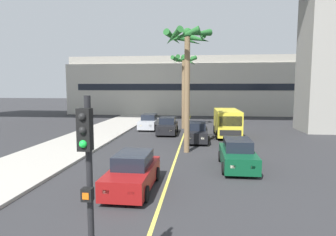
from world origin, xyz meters
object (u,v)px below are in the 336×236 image
(traffic_light_median_near, at_px, (88,177))
(palm_tree_mid_median, at_px, (188,52))
(car_queue_third, at_px, (149,122))
(car_queue_second, at_px, (237,155))
(car_queue_fifth, at_px, (167,126))
(delivery_van, at_px, (227,122))
(car_queue_front, at_px, (133,173))
(car_queue_fourth, at_px, (197,133))
(palm_tree_near_median, at_px, (184,71))

(traffic_light_median_near, bearing_deg, palm_tree_mid_median, 85.09)
(car_queue_third, bearing_deg, car_queue_second, -61.91)
(car_queue_fifth, bearing_deg, delivery_van, -8.39)
(car_queue_fifth, height_order, traffic_light_median_near, traffic_light_median_near)
(car_queue_third, height_order, car_queue_fifth, same)
(delivery_van, relative_size, palm_tree_mid_median, 0.65)
(delivery_van, bearing_deg, car_queue_third, 154.67)
(car_queue_front, bearing_deg, car_queue_third, 97.95)
(car_queue_second, height_order, car_queue_third, same)
(delivery_van, distance_m, traffic_light_median_near, 21.09)
(car_queue_third, height_order, delivery_van, delivery_van)
(car_queue_fourth, height_order, traffic_light_median_near, traffic_light_median_near)
(car_queue_front, xyz_separation_m, delivery_van, (5.21, 13.86, 0.57))
(car_queue_fourth, bearing_deg, car_queue_third, 128.47)
(palm_tree_near_median, bearing_deg, car_queue_second, -75.47)
(delivery_van, height_order, palm_tree_mid_median, palm_tree_mid_median)
(car_queue_front, bearing_deg, palm_tree_near_median, 86.55)
(car_queue_fifth, relative_size, delivery_van, 0.78)
(palm_tree_near_median, height_order, palm_tree_mid_median, palm_tree_mid_median)
(delivery_van, height_order, palm_tree_near_median, palm_tree_near_median)
(car_queue_front, height_order, palm_tree_mid_median, palm_tree_mid_median)
(car_queue_front, relative_size, delivery_van, 0.78)
(car_queue_third, relative_size, palm_tree_mid_median, 0.50)
(car_queue_fifth, height_order, palm_tree_near_median, palm_tree_near_median)
(palm_tree_near_median, bearing_deg, car_queue_front, -93.45)
(car_queue_front, xyz_separation_m, car_queue_fourth, (2.58, 11.16, 0.00))
(car_queue_front, bearing_deg, delivery_van, 69.39)
(car_queue_front, relative_size, car_queue_fourth, 1.00)
(car_queue_second, bearing_deg, palm_tree_mid_median, 129.82)
(car_queue_front, distance_m, car_queue_second, 6.17)
(delivery_van, xyz_separation_m, traffic_light_median_near, (-4.42, -20.57, 1.43))
(palm_tree_mid_median, bearing_deg, delivery_van, 64.01)
(car_queue_front, distance_m, car_queue_fourth, 11.46)
(car_queue_third, xyz_separation_m, delivery_van, (7.65, -3.62, 0.57))
(car_queue_fifth, distance_m, palm_tree_near_median, 6.57)
(car_queue_fifth, bearing_deg, palm_tree_near_median, 70.27)
(palm_tree_near_median, xyz_separation_m, palm_tree_mid_median, (0.89, -11.04, 0.58))
(car_queue_fourth, xyz_separation_m, car_queue_fifth, (-2.78, 3.50, 0.00))
(car_queue_front, xyz_separation_m, palm_tree_near_median, (1.10, 18.29, 5.32))
(delivery_van, bearing_deg, car_queue_second, -92.02)
(traffic_light_median_near, bearing_deg, palm_tree_near_median, 89.28)
(car_queue_front, bearing_deg, car_queue_second, 38.07)
(car_queue_third, height_order, traffic_light_median_near, traffic_light_median_near)
(car_queue_fourth, relative_size, car_queue_fifth, 0.99)
(car_queue_third, bearing_deg, palm_tree_mid_median, -66.60)
(car_queue_front, relative_size, car_queue_fifth, 1.00)
(delivery_van, bearing_deg, car_queue_front, -110.61)
(car_queue_fourth, bearing_deg, car_queue_fifth, 128.50)
(car_queue_fourth, distance_m, car_queue_fifth, 4.47)
(car_queue_fourth, bearing_deg, traffic_light_median_near, -95.72)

